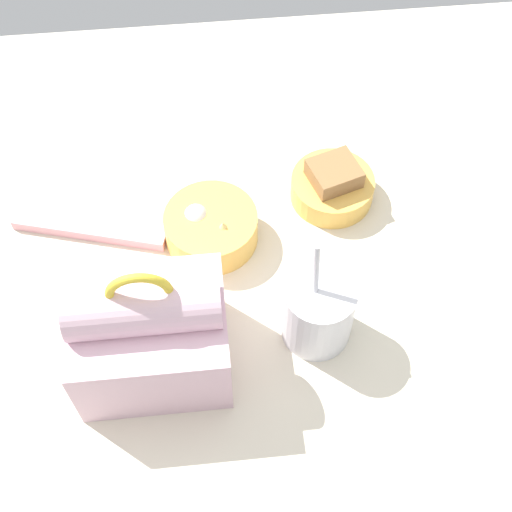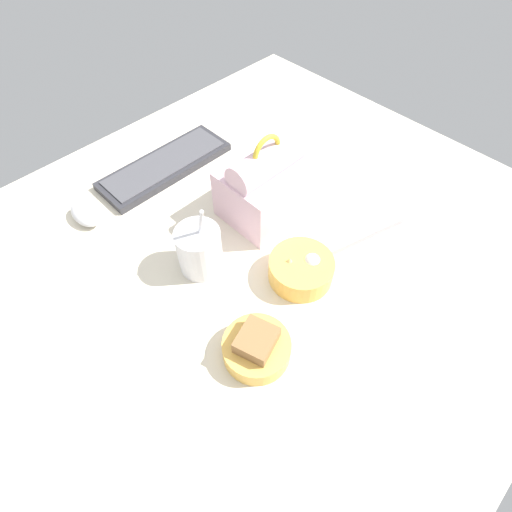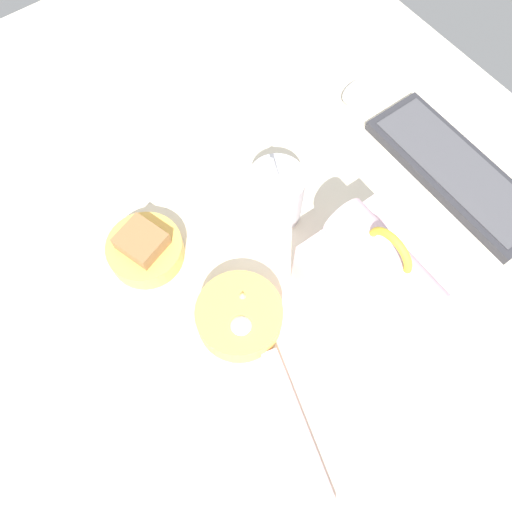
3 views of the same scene
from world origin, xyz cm
name	(u,v)px [view 2 (image 2 of 3)]	position (x,y,z in cm)	size (l,w,h in cm)	color
desk_surface	(229,275)	(0.00, 0.00, 1.00)	(140.00, 110.00, 2.00)	beige
keyboard	(165,165)	(9.80, 33.54, 3.02)	(32.56, 11.51, 2.10)	#2D2D33
lunch_bag	(266,186)	(17.15, 6.80, 9.20)	(17.47, 14.64, 19.50)	beige
soup_cup	(199,249)	(-2.59, 4.93, 7.13)	(8.56, 8.56, 16.35)	silver
bento_bowl_sandwich	(257,347)	(-7.94, -15.88, 4.38)	(11.54, 11.54, 6.37)	#EAB24C
bento_bowl_snacks	(301,269)	(9.24, -10.44, 4.51)	(12.42, 12.42, 5.61)	#EAB24C
computer_mouse	(85,214)	(-12.39, 32.10, 3.59)	(4.94, 8.64, 3.19)	silver
chopstick_case	(361,235)	(25.74, -12.86, 2.80)	(21.05, 8.09, 1.60)	pink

